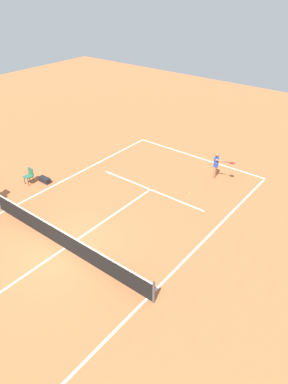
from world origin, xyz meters
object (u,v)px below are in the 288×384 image
courtside_chair_mid (29,175)px  player_serving (217,164)px  tennis_ball (189,193)px  equipment_bag (45,180)px

courtside_chair_mid → player_serving: bearing=-138.9°
player_serving → tennis_ball: player_serving is taller
tennis_ball → equipment_bag: (7.37, 4.16, 0.12)m
courtside_chair_mid → tennis_ball: bearing=-149.1°
courtside_chair_mid → equipment_bag: size_ratio=1.25×
equipment_bag → player_serving: bearing=-139.3°
tennis_ball → equipment_bag: size_ratio=0.09×
player_serving → tennis_ball: 2.62m
courtside_chair_mid → equipment_bag: bearing=-133.8°
player_serving → tennis_ball: (0.29, 2.43, -0.95)m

